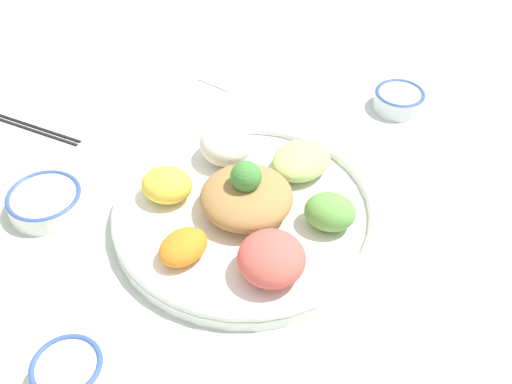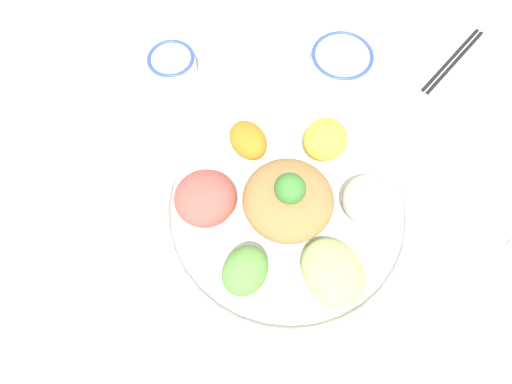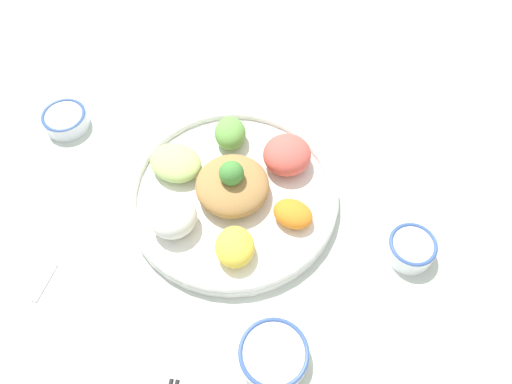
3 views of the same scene
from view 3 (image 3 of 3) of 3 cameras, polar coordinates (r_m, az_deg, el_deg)
The scene contains 6 objects.
ground_plane at distance 1.01m, azimuth -4.50°, elevation 0.08°, with size 2.40×2.40×0.00m, color silver.
salad_platter at distance 0.98m, azimuth -2.77°, elevation 0.20°, with size 0.42×0.42×0.11m.
sauce_bowl_red at distance 0.96m, azimuth 17.30°, elevation -6.14°, with size 0.09×0.09×0.04m.
rice_bowl_blue at distance 1.17m, azimuth -20.96°, elevation 7.78°, with size 0.09×0.09×0.04m.
sauce_bowl_dark at distance 0.86m, azimuth 2.03°, elevation -18.07°, with size 0.12×0.12×0.03m.
serving_spoon_main at distance 1.00m, azimuth -22.00°, elevation -7.56°, with size 0.08×0.12×0.01m.
Camera 3 is at (-0.43, 0.32, 0.86)m, focal length 35.00 mm.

